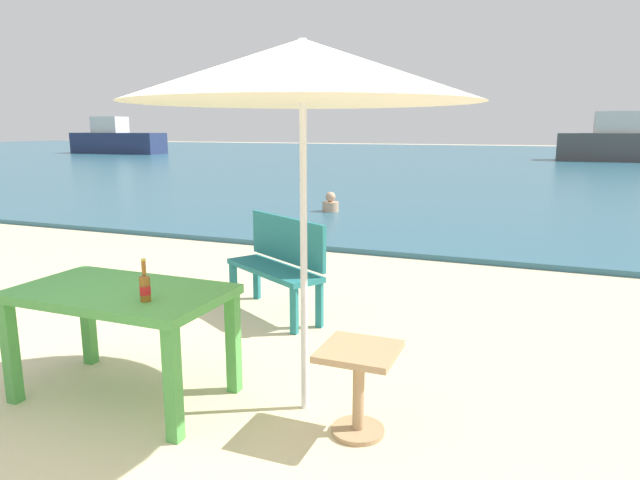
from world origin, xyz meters
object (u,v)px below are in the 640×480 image
side_table_wood (359,378)px  bench_teal_center (279,260)px  swimmer_person (331,204)px  patio_umbrella (303,71)px  picnic_table_green (121,305)px  boat_fishing_trawler (628,143)px  boat_barge (117,140)px  beer_bottle_amber (145,286)px

side_table_wood → bench_teal_center: bearing=127.5°
side_table_wood → swimmer_person: (-3.14, 7.88, -0.11)m
patio_umbrella → side_table_wood: 1.82m
picnic_table_green → patio_umbrella: patio_umbrella is taller
patio_umbrella → boat_fishing_trawler: bearing=79.9°
picnic_table_green → bench_teal_center: (0.21, 1.95, -0.11)m
side_table_wood → boat_barge: 37.88m
boat_barge → boat_fishing_trawler: boat_fishing_trawler is taller
picnic_table_green → beer_bottle_amber: (0.33, -0.15, 0.20)m
bench_teal_center → boat_barge: bearing=133.7°
picnic_table_green → beer_bottle_amber: bearing=-24.9°
side_table_wood → boat_barge: (-25.97, 27.58, 0.60)m
picnic_table_green → boat_fishing_trawler: size_ratio=0.20×
bench_teal_center → boat_fishing_trawler: (6.33, 28.35, 0.45)m
bench_teal_center → swimmer_person: bearing=106.1°
boat_barge → side_table_wood: bearing=-46.7°
patio_umbrella → boat_barge: 37.49m
beer_bottle_amber → boat_fishing_trawler: bearing=78.5°
picnic_table_green → beer_bottle_amber: size_ratio=5.28×
beer_bottle_amber → boat_fishing_trawler: 31.09m
swimmer_person → boat_fishing_trawler: bearing=70.1°
beer_bottle_amber → boat_barge: (-24.70, 27.86, 0.10)m
beer_bottle_amber → patio_umbrella: bearing=27.8°
patio_umbrella → side_table_wood: size_ratio=4.26×
bench_teal_center → picnic_table_green: bearing=-96.2°
picnic_table_green → beer_bottle_amber: beer_bottle_amber is taller
beer_bottle_amber → boat_barge: boat_barge is taller
bench_teal_center → boat_barge: size_ratio=0.18×
bench_teal_center → boat_fishing_trawler: size_ratio=0.17×
patio_umbrella → swimmer_person: 8.40m
beer_bottle_amber → side_table_wood: size_ratio=0.49×
swimmer_person → boat_fishing_trawler: 23.72m
picnic_table_green → bench_teal_center: 1.97m
swimmer_person → boat_barge: (-22.83, 19.69, 0.72)m
swimmer_person → boat_barge: size_ratio=0.06×
picnic_table_green → side_table_wood: size_ratio=2.59×
beer_bottle_amber → side_table_wood: (1.27, 0.29, -0.50)m
side_table_wood → boat_fishing_trawler: boat_fishing_trawler is taller
picnic_table_green → patio_umbrella: size_ratio=0.61×
swimmer_person → bench_teal_center: bearing=-73.9°
bench_teal_center → swimmer_person: size_ratio=2.96×
beer_bottle_amber → boat_barge: size_ratio=0.04×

